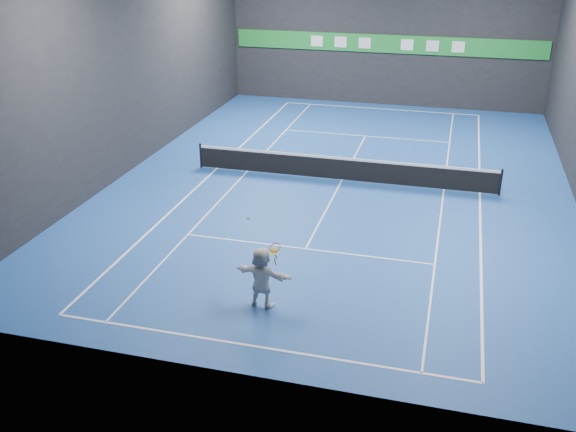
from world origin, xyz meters
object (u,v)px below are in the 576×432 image
(player, at_px, (262,277))
(tennis_net, at_px, (342,168))
(tennis_ball, at_px, (248,218))
(tennis_racket, at_px, (275,250))

(player, height_order, tennis_net, player)
(player, height_order, tennis_ball, tennis_ball)
(tennis_net, relative_size, tennis_racket, 18.99)
(tennis_ball, xyz_separation_m, tennis_racket, (0.76, -0.11, -0.78))
(player, distance_m, tennis_ball, 1.69)
(player, height_order, tennis_racket, tennis_racket)
(player, xyz_separation_m, tennis_ball, (-0.39, 0.16, 1.64))
(tennis_racket, bearing_deg, tennis_ball, 171.90)
(tennis_ball, height_order, tennis_racket, tennis_ball)
(player, distance_m, tennis_net, 10.03)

